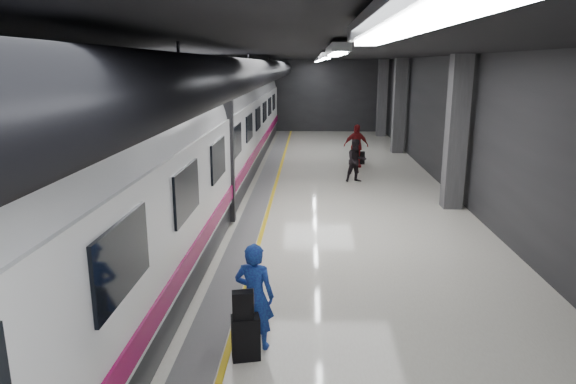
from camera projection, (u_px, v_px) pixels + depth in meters
ground at (299, 225)px, 13.81m from camera, size 40.00×40.00×0.00m
platform_hall at (290, 90)px, 13.89m from camera, size 10.02×40.02×4.51m
train at (176, 148)px, 13.44m from camera, size 3.05×38.00×4.05m
traveler_main at (254, 296)px, 7.69m from camera, size 0.67×0.51×1.67m
suitcase_main at (246, 338)px, 7.49m from camera, size 0.45×0.34×0.67m
shoulder_bag at (243, 305)px, 7.33m from camera, size 0.33×0.21×0.41m
traveler_far_a at (356, 161)px, 18.71m from camera, size 0.90×0.79×1.58m
traveler_far_b at (356, 146)px, 21.43m from camera, size 1.11×0.61×1.79m
suitcase_far at (360, 158)px, 22.23m from camera, size 0.37×0.25×0.54m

